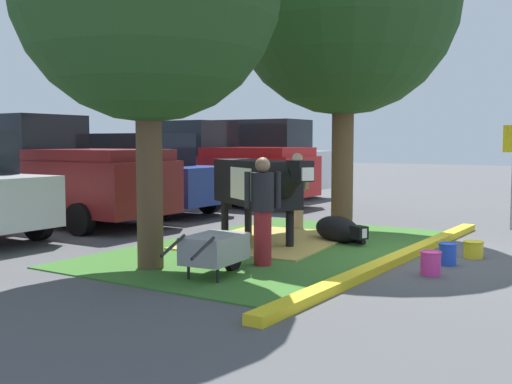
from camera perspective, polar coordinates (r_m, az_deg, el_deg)
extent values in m
plane|color=#4C4C4F|center=(10.25, 13.53, -5.73)|extent=(80.00, 80.00, 0.00)
cube|color=#386B28|center=(10.77, 1.77, -5.06)|extent=(6.92, 4.14, 0.02)
cube|color=yellow|center=(9.80, 12.97, -5.84)|extent=(8.12, 0.24, 0.12)
cube|color=tan|center=(11.35, 1.27, -4.47)|extent=(3.45, 2.75, 0.04)
cylinder|color=brown|center=(8.96, -9.71, 1.39)|extent=(0.37, 0.37, 2.65)
cylinder|color=brown|center=(12.80, 7.91, 3.23)|extent=(0.44, 0.44, 3.03)
sphere|color=#23471E|center=(13.10, 8.06, 16.99)|extent=(4.57, 4.57, 4.57)
cube|color=black|center=(11.19, -0.06, 0.87)|extent=(1.81, 2.32, 0.80)
cube|color=white|center=(11.06, 0.27, 0.83)|extent=(1.09, 1.14, 0.56)
cylinder|color=black|center=(10.00, 3.14, 0.99)|extent=(0.61, 0.71, 0.58)
cube|color=black|center=(9.71, 4.04, 1.94)|extent=(0.45, 0.51, 0.32)
cube|color=white|center=(9.53, 4.62, 1.65)|extent=(0.23, 0.21, 0.20)
cylinder|color=black|center=(10.61, 3.11, -3.38)|extent=(0.14, 0.14, 0.69)
cylinder|color=black|center=(10.39, 0.71, -3.54)|extent=(0.14, 0.14, 0.69)
cylinder|color=black|center=(12.15, -0.72, -2.35)|extent=(0.14, 0.14, 0.69)
cylinder|color=black|center=(11.95, -2.86, -2.47)|extent=(0.14, 0.14, 0.69)
cylinder|color=black|center=(12.31, -2.40, 0.05)|extent=(0.06, 0.06, 0.70)
ellipsoid|color=black|center=(11.37, 7.42, -3.40)|extent=(0.91, 1.20, 0.48)
cube|color=black|center=(10.91, 9.39, -3.66)|extent=(0.30, 0.34, 0.22)
cube|color=silver|center=(10.82, 9.80, -3.74)|extent=(0.12, 0.10, 0.16)
cylinder|color=black|center=(11.24, 9.24, -4.44)|extent=(0.24, 0.36, 0.10)
cylinder|color=#9E7F5B|center=(12.88, 3.77, -1.69)|extent=(0.26, 0.26, 0.81)
cylinder|color=#9E7F5B|center=(12.82, 3.79, 1.35)|extent=(0.34, 0.34, 0.56)
sphere|color=beige|center=(12.81, 3.80, 3.09)|extent=(0.22, 0.22, 0.22)
cylinder|color=#9E7F5B|center=(12.73, 4.68, 1.45)|extent=(0.09, 0.09, 0.53)
cylinder|color=#9E7F5B|center=(12.92, 2.91, 1.51)|extent=(0.09, 0.09, 0.53)
cylinder|color=maroon|center=(9.11, 0.61, -4.30)|extent=(0.26, 0.26, 0.81)
cylinder|color=black|center=(9.03, 0.61, 0.02)|extent=(0.34, 0.34, 0.56)
sphere|color=#8C664C|center=(9.00, 0.61, 2.49)|extent=(0.22, 0.22, 0.22)
cylinder|color=black|center=(9.01, -0.78, 0.19)|extent=(0.09, 0.09, 0.53)
cylinder|color=black|center=(9.04, 2.00, 0.20)|extent=(0.09, 0.09, 0.53)
cube|color=gray|center=(8.36, -3.81, -5.16)|extent=(0.96, 0.70, 0.36)
cylinder|color=black|center=(8.83, -2.14, -6.09)|extent=(0.37, 0.14, 0.36)
cylinder|color=black|center=(8.28, -6.18, -7.25)|extent=(0.04, 0.04, 0.24)
cylinder|color=black|center=(8.05, -3.53, -7.58)|extent=(0.04, 0.04, 0.24)
cylinder|color=black|center=(7.92, -7.59, -4.87)|extent=(0.53, 0.10, 0.23)
cylinder|color=black|center=(7.68, -4.87, -5.14)|extent=(0.53, 0.10, 0.23)
cylinder|color=#EA3893|center=(8.90, 15.66, -6.32)|extent=(0.27, 0.27, 0.32)
torus|color=#EA3893|center=(8.87, 15.68, -5.31)|extent=(0.30, 0.30, 0.02)
cylinder|color=blue|center=(9.67, 17.10, -5.47)|extent=(0.26, 0.26, 0.32)
torus|color=blue|center=(9.65, 17.12, -4.54)|extent=(0.28, 0.28, 0.02)
cylinder|color=yellow|center=(10.39, 19.26, -5.01)|extent=(0.29, 0.29, 0.26)
torus|color=yellow|center=(10.37, 19.27, -4.31)|extent=(0.32, 0.32, 0.02)
cylinder|color=black|center=(12.21, -19.31, -2.69)|extent=(0.23, 0.64, 0.64)
cube|color=maroon|center=(14.47, -17.46, 0.65)|extent=(2.05, 5.42, 1.10)
cube|color=black|center=(15.18, -19.85, 4.73)|extent=(1.86, 1.82, 1.00)
cube|color=maroon|center=(13.53, -14.22, 3.30)|extent=(1.92, 2.72, 0.24)
cylinder|color=black|center=(16.50, -18.65, -0.83)|extent=(0.23, 0.64, 0.64)
cylinder|color=black|center=(12.54, -15.76, -2.41)|extent=(0.23, 0.64, 0.64)
cylinder|color=black|center=(13.94, -9.60, -1.61)|extent=(0.23, 0.64, 0.64)
cube|color=navy|center=(16.02, -10.33, 0.80)|extent=(1.84, 4.41, 0.90)
cube|color=black|center=(15.99, -10.37, 3.84)|extent=(1.60, 2.21, 0.80)
cylinder|color=black|center=(16.46, -16.09, -0.78)|extent=(0.23, 0.64, 0.64)
cylinder|color=black|center=(17.69, -11.70, -0.33)|extent=(0.23, 0.64, 0.64)
cylinder|color=black|center=(14.44, -8.59, -1.39)|extent=(0.23, 0.64, 0.64)
cylinder|color=black|center=(15.83, -4.29, -0.82)|extent=(0.23, 0.64, 0.64)
cube|color=red|center=(18.06, -3.11, 1.61)|extent=(2.05, 5.42, 1.10)
cube|color=black|center=(18.61, -5.49, 4.92)|extent=(1.86, 1.82, 1.00)
cube|color=red|center=(17.35, 0.14, 3.71)|extent=(1.92, 2.72, 0.24)
cylinder|color=black|center=(18.42, -9.36, -0.10)|extent=(0.23, 0.64, 0.64)
cylinder|color=black|center=(19.95, -5.50, 0.30)|extent=(0.23, 0.64, 0.64)
cylinder|color=black|center=(16.29, -0.15, -0.65)|extent=(0.23, 0.64, 0.64)
cylinder|color=black|center=(17.99, 3.31, -0.16)|extent=(0.23, 0.64, 0.64)
cube|color=silver|center=(20.59, 0.14, 2.13)|extent=(1.94, 4.62, 1.20)
cube|color=black|center=(20.57, 0.14, 5.19)|extent=(1.70, 3.21, 1.00)
cylinder|color=black|center=(20.71, -4.77, 0.46)|extent=(0.23, 0.64, 0.64)
cylinder|color=black|center=(22.24, -1.79, 0.76)|extent=(0.23, 0.64, 0.64)
cylinder|color=black|center=(19.04, 2.39, 0.11)|extent=(0.23, 0.64, 0.64)
cylinder|color=black|center=(20.70, 5.05, 0.46)|extent=(0.23, 0.64, 0.64)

